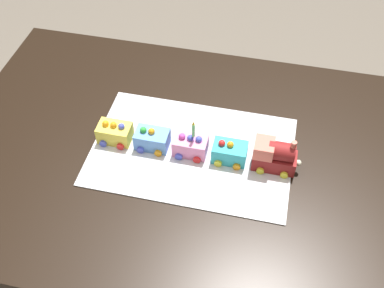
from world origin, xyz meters
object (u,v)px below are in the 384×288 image
at_px(dining_table, 177,174).
at_px(cake_car_hopper_bubblegum, 190,145).
at_px(cake_car_gondola_sky_blue, 152,139).
at_px(cake_car_caboose_lemon, 115,133).
at_px(cake_car_flatbed_turquoise, 229,152).
at_px(cake_locomotive, 275,156).
at_px(birthday_candle, 193,129).

xyz_separation_m(dining_table, cake_car_hopper_bubblegum, (-0.04, -0.01, 0.14)).
distance_m(cake_car_hopper_bubblegum, cake_car_gondola_sky_blue, 0.12).
bearing_deg(cake_car_caboose_lemon, cake_car_hopper_bubblegum, 180.00).
bearing_deg(cake_car_flatbed_turquoise, cake_car_caboose_lemon, 0.00).
relative_size(cake_locomotive, cake_car_gondola_sky_blue, 1.40).
height_order(cake_car_flatbed_turquoise, cake_car_caboose_lemon, same).
bearing_deg(cake_car_flatbed_turquoise, cake_car_gondola_sky_blue, 0.00).
height_order(cake_locomotive, cake_car_gondola_sky_blue, cake_locomotive).
height_order(dining_table, cake_car_hopper_bubblegum, cake_car_hopper_bubblegum).
bearing_deg(cake_car_gondola_sky_blue, birthday_candle, 180.00).
height_order(cake_car_caboose_lemon, birthday_candle, birthday_candle).
bearing_deg(cake_car_hopper_bubblegum, cake_car_flatbed_turquoise, 180.00).
relative_size(dining_table, cake_car_gondola_sky_blue, 14.00).
xyz_separation_m(cake_car_gondola_sky_blue, birthday_candle, (-0.13, 0.00, 0.07)).
relative_size(cake_locomotive, cake_car_flatbed_turquoise, 1.40).
bearing_deg(cake_car_flatbed_turquoise, cake_car_hopper_bubblegum, 0.00).
xyz_separation_m(cake_car_flatbed_turquoise, cake_car_caboose_lemon, (0.35, 0.00, 0.00)).
height_order(cake_car_flatbed_turquoise, cake_car_gondola_sky_blue, same).
bearing_deg(cake_car_hopper_bubblegum, birthday_candle, 180.00).
height_order(cake_car_gondola_sky_blue, birthday_candle, birthday_candle).
xyz_separation_m(dining_table, cake_locomotive, (-0.29, -0.01, 0.16)).
xyz_separation_m(cake_locomotive, cake_car_flatbed_turquoise, (0.13, -0.00, -0.02)).
height_order(cake_car_hopper_bubblegum, cake_car_gondola_sky_blue, same).
xyz_separation_m(dining_table, birthday_candle, (-0.05, -0.01, 0.21)).
distance_m(cake_locomotive, birthday_candle, 0.24).
relative_size(cake_car_caboose_lemon, birthday_candle, 1.64).
xyz_separation_m(cake_car_gondola_sky_blue, cake_car_caboose_lemon, (0.12, 0.00, 0.00)).
relative_size(cake_locomotive, cake_car_caboose_lemon, 1.40).
xyz_separation_m(cake_car_hopper_bubblegum, cake_car_gondola_sky_blue, (0.12, 0.00, -0.00)).
relative_size(cake_car_flatbed_turquoise, cake_car_gondola_sky_blue, 1.00).
height_order(cake_car_hopper_bubblegum, birthday_candle, birthday_candle).
bearing_deg(cake_car_flatbed_turquoise, cake_locomotive, 180.00).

